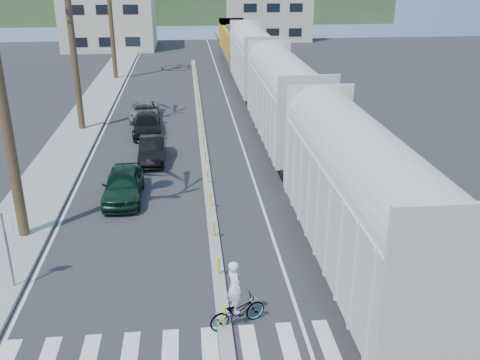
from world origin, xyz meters
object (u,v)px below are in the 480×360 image
(car_lead, at_px, (123,184))
(cyclist, at_px, (237,306))
(street_sign, at_px, (6,240))
(car_second, at_px, (152,150))

(car_lead, relative_size, cyclist, 1.88)
(street_sign, height_order, car_lead, street_sign)
(cyclist, bearing_deg, street_sign, 47.39)
(car_lead, bearing_deg, cyclist, -66.45)
(car_second, relative_size, cyclist, 1.72)
(street_sign, distance_m, car_lead, 8.36)
(car_lead, height_order, cyclist, cyclist)
(car_lead, height_order, car_second, car_lead)
(car_lead, bearing_deg, car_second, 77.90)
(cyclist, bearing_deg, car_second, -10.19)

